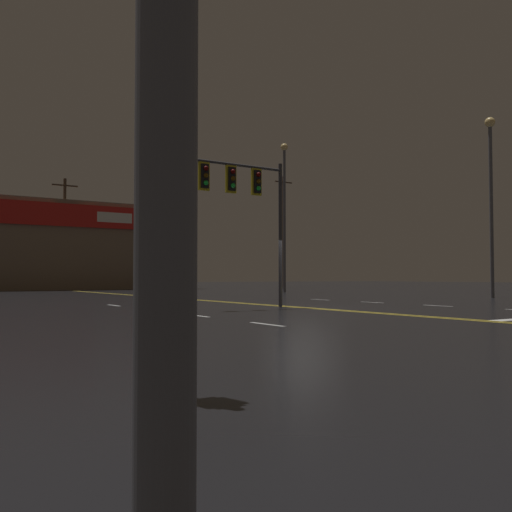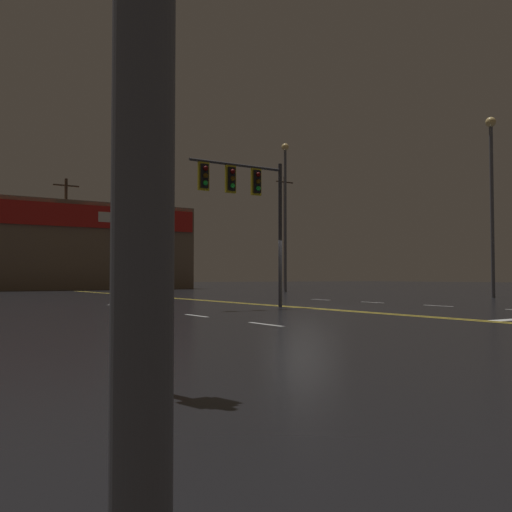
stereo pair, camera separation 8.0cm
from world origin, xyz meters
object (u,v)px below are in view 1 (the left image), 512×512
Objects in this scene: traffic_signal_corner_southwest at (159,133)px; streetlight_far_left at (491,183)px; traffic_signal_median at (243,191)px; streetlight_near_left at (284,199)px.

streetlight_far_left reaches higher than traffic_signal_corner_southwest.
traffic_signal_corner_southwest is 0.35× the size of streetlight_far_left.
streetlight_near_left is at bearing 50.29° from traffic_signal_median.
traffic_signal_corner_southwest is at bearing -125.16° from traffic_signal_median.
streetlight_far_left is at bearing 28.20° from traffic_signal_corner_southwest.
traffic_signal_median is at bearing -174.80° from streetlight_far_left.
traffic_signal_median is 0.48× the size of streetlight_near_left.
traffic_signal_median is 0.55× the size of streetlight_far_left.
streetlight_far_left reaches higher than traffic_signal_median.
traffic_signal_median is 17.12m from streetlight_far_left.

